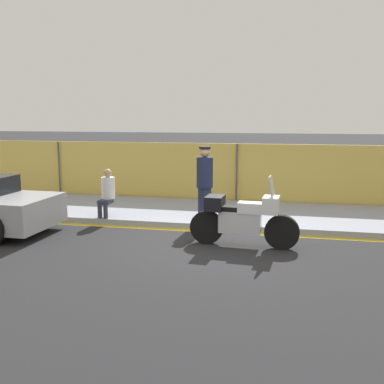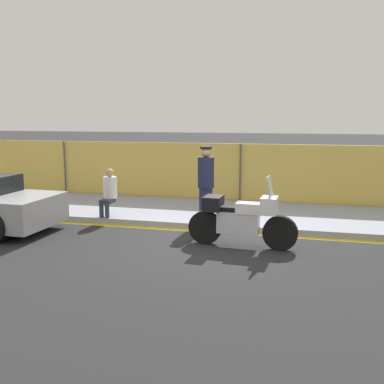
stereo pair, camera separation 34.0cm
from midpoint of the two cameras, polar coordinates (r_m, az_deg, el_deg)
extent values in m
plane|color=#262628|center=(9.70, 3.54, -6.53)|extent=(120.00, 120.00, 0.00)
cube|color=#8E93A3|center=(12.20, 5.81, -2.81)|extent=(43.49, 3.22, 0.15)
cube|color=gold|center=(10.58, 4.47, -5.14)|extent=(43.49, 0.18, 0.01)
cube|color=gold|center=(13.71, 6.90, 2.21)|extent=(41.31, 0.08, 1.87)
cylinder|color=#4C4C51|center=(15.46, -15.23, 2.79)|extent=(0.05, 0.05, 1.87)
cylinder|color=#4C4C51|center=(13.61, 6.84, 2.16)|extent=(0.05, 0.05, 1.87)
cylinder|color=black|center=(9.33, 12.16, -5.13)|extent=(0.72, 0.18, 0.71)
cylinder|color=black|center=(9.59, 2.71, -4.50)|extent=(0.72, 0.18, 0.71)
cube|color=silver|center=(9.40, 6.92, -3.86)|extent=(0.88, 0.33, 0.46)
cube|color=white|center=(9.30, 8.30, -2.03)|extent=(0.54, 0.34, 0.22)
cube|color=black|center=(9.36, 6.38, -2.16)|extent=(0.62, 0.32, 0.10)
cube|color=white|center=(9.23, 10.82, -1.69)|extent=(0.35, 0.49, 0.34)
cube|color=silver|center=(9.16, 10.90, 0.64)|extent=(0.13, 0.43, 0.42)
cube|color=black|center=(9.43, 3.76, -1.41)|extent=(0.39, 0.53, 0.30)
cylinder|color=#191E38|center=(11.36, 2.61, -1.33)|extent=(0.34, 0.34, 0.77)
cylinder|color=#191E38|center=(11.24, 2.64, 2.50)|extent=(0.41, 0.41, 0.77)
sphere|color=tan|center=(11.19, 2.67, 5.09)|extent=(0.25, 0.25, 0.25)
cylinder|color=black|center=(11.18, 2.67, 5.65)|extent=(0.29, 0.29, 0.06)
cylinder|color=#2D3342|center=(11.55, -10.60, -2.26)|extent=(0.11, 0.11, 0.39)
cylinder|color=#2D3342|center=(11.49, -9.89, -2.30)|extent=(0.11, 0.11, 0.39)
cube|color=#2D3342|center=(11.66, -9.89, -1.15)|extent=(0.29, 0.39, 0.10)
cylinder|color=white|center=(11.78, -9.55, 0.58)|extent=(0.35, 0.35, 0.55)
sphere|color=tan|center=(11.72, -9.60, 2.43)|extent=(0.21, 0.21, 0.21)
cylinder|color=black|center=(11.77, -18.00, -2.30)|extent=(0.72, 0.24, 0.71)
camera|label=1|loc=(0.17, -89.06, 0.16)|focal=42.00mm
camera|label=2|loc=(0.17, 90.94, -0.16)|focal=42.00mm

